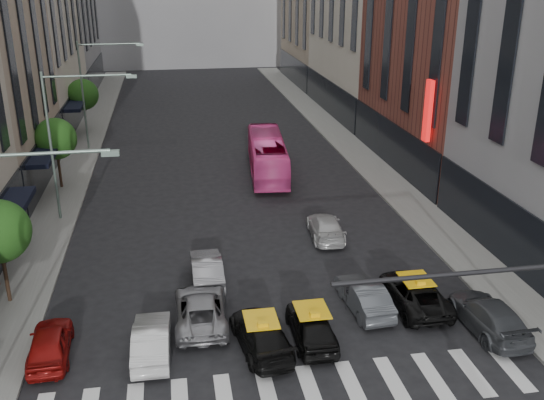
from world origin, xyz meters
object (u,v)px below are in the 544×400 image
car_red (50,343)px  car_white_front (152,340)px  streetlamp_far (93,81)px  streetlamp_mid (65,127)px  bus (267,155)px  taxi_center (311,325)px  taxi_left (261,334)px

car_red → car_white_front: car_white_front is taller
streetlamp_far → car_white_front: streetlamp_far is taller
streetlamp_mid → bus: size_ratio=0.85×
taxi_center → bus: size_ratio=0.39×
streetlamp_far → car_white_front: size_ratio=2.17×
taxi_center → car_red: bearing=-2.5°
streetlamp_mid → taxi_left: bearing=-59.2°
bus → car_white_front: bearing=74.7°
streetlamp_mid → streetlamp_far: (0.00, 16.00, 0.00)m
car_red → car_white_front: (4.00, -0.47, 0.01)m
car_red → car_white_front: bearing=170.4°
streetlamp_mid → taxi_left: size_ratio=1.96×
streetlamp_mid → car_red: size_ratio=2.29×
car_red → bus: (12.34, 21.56, 0.81)m
streetlamp_far → taxi_left: streetlamp_far is taller
taxi_center → car_white_front: bearing=-0.3°
car_red → bus: bus is taller
car_white_front → taxi_center: size_ratio=1.00×
streetlamp_mid → car_white_front: 16.78m
taxi_center → bus: bearing=-94.0°
car_white_front → taxi_left: car_white_front is taller
streetlamp_far → taxi_left: 33.27m
streetlamp_mid → car_white_front: streetlamp_mid is taller
taxi_center → bus: (1.77, 22.13, 0.77)m
car_white_front → taxi_center: taxi_center is taller
car_red → taxi_center: bearing=174.0°
streetlamp_mid → bus: streetlamp_mid is taller
car_white_front → car_red: bearing=-5.5°
streetlamp_far → car_red: size_ratio=2.29×
streetlamp_far → car_red: 31.18m
car_white_front → taxi_center: bearing=-179.7°
streetlamp_far → car_white_front: 32.00m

